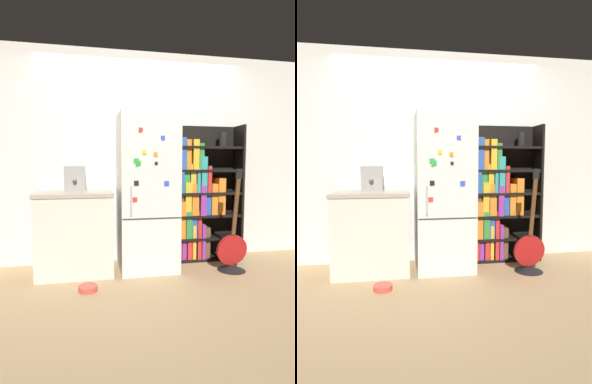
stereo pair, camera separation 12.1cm
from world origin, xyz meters
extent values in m
plane|color=tan|center=(0.00, 0.00, 0.00)|extent=(16.00, 16.00, 0.00)
cube|color=white|center=(0.00, 0.47, 1.30)|extent=(8.00, 0.05, 2.60)
cube|color=white|center=(0.00, 0.13, 0.90)|extent=(0.65, 0.64, 1.79)
cube|color=#333333|center=(0.00, -0.20, 0.64)|extent=(0.64, 0.01, 0.01)
cube|color=#B2B2B7|center=(-0.23, -0.21, 0.84)|extent=(0.02, 0.02, 0.30)
cube|color=red|center=(-0.19, -0.20, 0.85)|extent=(0.05, 0.01, 0.05)
cube|color=green|center=(-0.17, -0.20, 1.25)|extent=(0.06, 0.02, 0.06)
cube|color=red|center=(-0.12, -0.20, 1.57)|extent=(0.04, 0.02, 0.04)
cube|color=green|center=(-0.15, -0.20, 1.23)|extent=(0.06, 0.02, 0.06)
cube|color=blue|center=(0.16, -0.20, 1.02)|extent=(0.05, 0.01, 0.05)
cube|color=blue|center=(0.11, -0.20, 1.50)|extent=(0.04, 0.01, 0.04)
cube|color=black|center=(0.04, -0.20, 1.23)|extent=(0.03, 0.01, 0.03)
cube|color=yellow|center=(-0.09, -0.20, 1.35)|extent=(0.04, 0.01, 0.04)
cube|color=black|center=(-0.17, -0.20, 1.02)|extent=(0.05, 0.01, 0.05)
cube|color=orange|center=(0.03, -0.20, 1.32)|extent=(0.04, 0.01, 0.04)
cube|color=black|center=(0.39, 0.30, 0.86)|extent=(0.03, 0.30, 1.71)
cube|color=black|center=(1.24, 0.30, 0.86)|extent=(0.03, 0.30, 1.71)
cube|color=black|center=(0.82, 0.44, 0.86)|extent=(0.88, 0.03, 1.71)
cube|color=black|center=(0.82, 0.30, 0.01)|extent=(0.82, 0.27, 0.03)
cube|color=black|center=(0.82, 0.30, 0.29)|extent=(0.82, 0.27, 0.03)
cube|color=black|center=(0.82, 0.30, 0.57)|extent=(0.82, 0.27, 0.03)
cube|color=black|center=(0.82, 0.30, 0.86)|extent=(0.82, 0.27, 0.03)
cube|color=black|center=(0.82, 0.30, 1.14)|extent=(0.82, 0.27, 0.03)
cube|color=black|center=(0.82, 0.30, 1.43)|extent=(0.82, 0.27, 0.03)
cube|color=red|center=(0.44, 0.30, 0.19)|extent=(0.04, 0.23, 0.31)
cube|color=purple|center=(0.49, 0.30, 0.18)|extent=(0.05, 0.20, 0.30)
cube|color=red|center=(0.57, 0.31, 0.17)|extent=(0.06, 0.24, 0.29)
cube|color=gold|center=(0.62, 0.29, 0.25)|extent=(0.04, 0.20, 0.43)
cube|color=red|center=(0.69, 0.30, 0.22)|extent=(0.05, 0.26, 0.38)
cube|color=purple|center=(0.74, 0.29, 0.25)|extent=(0.04, 0.25, 0.44)
cube|color=brown|center=(0.80, 0.31, 0.23)|extent=(0.07, 0.21, 0.39)
cube|color=orange|center=(0.46, 0.30, 0.53)|extent=(0.08, 0.25, 0.46)
cube|color=#338C3F|center=(0.55, 0.29, 0.47)|extent=(0.08, 0.23, 0.34)
cube|color=#2D59B2|center=(0.62, 0.30, 0.53)|extent=(0.06, 0.21, 0.46)
cube|color=red|center=(0.69, 0.30, 0.47)|extent=(0.05, 0.21, 0.34)
cube|color=brown|center=(0.45, 0.30, 0.79)|extent=(0.07, 0.20, 0.40)
cube|color=gold|center=(0.54, 0.30, 0.79)|extent=(0.08, 0.23, 0.41)
cube|color=orange|center=(0.63, 0.29, 0.78)|extent=(0.09, 0.20, 0.39)
cube|color=purple|center=(0.72, 0.29, 0.77)|extent=(0.07, 0.26, 0.37)
cube|color=#2D59B2|center=(0.81, 0.30, 0.74)|extent=(0.06, 0.20, 0.31)
cube|color=orange|center=(0.89, 0.31, 0.78)|extent=(0.08, 0.23, 0.39)
cube|color=orange|center=(0.98, 0.30, 0.82)|extent=(0.09, 0.24, 0.46)
cube|color=#2D59B2|center=(0.45, 0.29, 1.02)|extent=(0.05, 0.26, 0.30)
cube|color=#338C3F|center=(0.52, 0.29, 1.08)|extent=(0.07, 0.19, 0.41)
cube|color=gold|center=(0.60, 0.29, 1.05)|extent=(0.07, 0.19, 0.35)
cube|color=teal|center=(0.67, 0.31, 1.02)|extent=(0.04, 0.26, 0.30)
cube|color=teal|center=(0.73, 0.30, 1.09)|extent=(0.07, 0.25, 0.44)
cube|color=red|center=(0.80, 0.30, 1.04)|extent=(0.05, 0.26, 0.33)
cube|color=#2D59B2|center=(0.46, 0.30, 1.35)|extent=(0.09, 0.24, 0.39)
cube|color=orange|center=(0.54, 0.31, 1.34)|extent=(0.06, 0.23, 0.36)
cube|color=gold|center=(0.62, 0.29, 1.34)|extent=(0.07, 0.26, 0.37)
cube|color=#338C3F|center=(0.70, 0.30, 1.32)|extent=(0.06, 0.25, 0.32)
cylinder|color=black|center=(1.02, 0.30, 1.53)|extent=(0.10, 0.10, 0.18)
cube|color=silver|center=(-0.82, 0.13, 0.44)|extent=(0.81, 0.63, 0.88)
cube|color=#B2A893|center=(-0.82, 0.13, 0.90)|extent=(0.83, 0.65, 0.04)
cube|color=#A5A39E|center=(-0.81, 0.16, 1.06)|extent=(0.22, 0.30, 0.28)
cylinder|color=#A5A39E|center=(-0.81, -0.03, 1.07)|extent=(0.04, 0.06, 0.04)
cone|color=black|center=(0.94, -0.17, 0.03)|extent=(0.32, 0.32, 0.06)
cylinder|color=#B21919|center=(0.94, -0.17, 0.24)|extent=(0.36, 0.09, 0.36)
cube|color=brown|center=(0.94, -0.24, 0.74)|extent=(0.04, 0.11, 0.64)
cube|color=black|center=(0.94, -0.29, 1.12)|extent=(0.07, 0.04, 0.11)
cylinder|color=#D84C3F|center=(-0.69, -0.43, 0.03)|extent=(0.18, 0.18, 0.05)
torus|color=#D84C3F|center=(-0.69, -0.43, 0.05)|extent=(0.19, 0.19, 0.01)
camera|label=1|loc=(-0.66, -3.28, 1.21)|focal=28.00mm
camera|label=2|loc=(-0.54, -3.30, 1.21)|focal=28.00mm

